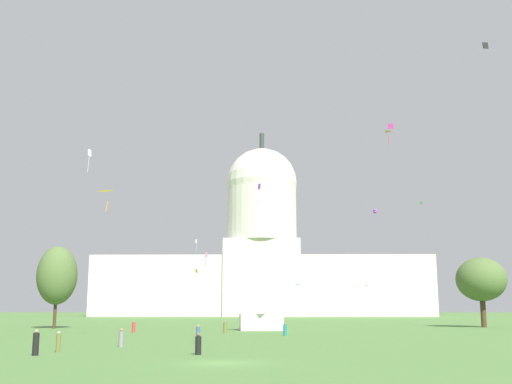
{
  "coord_description": "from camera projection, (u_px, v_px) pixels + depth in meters",
  "views": [
    {
      "loc": [
        2.82,
        -38.43,
        3.26
      ],
      "look_at": [
        0.17,
        85.9,
        26.34
      ],
      "focal_mm": 43.76,
      "sensor_mm": 36.0,
      "label": 1
    }
  ],
  "objects": [
    {
      "name": "kite_white_mid_b",
      "position": [
        196.0,
        242.0,
        198.46
      ],
      "size": [
        0.74,
        0.81,
        4.3
      ],
      "rotation": [
        0.0,
        0.0,
        4.71
      ],
      "color": "white"
    },
    {
      "name": "person_black_edge_east",
      "position": [
        36.0,
        344.0,
        43.11
      ],
      "size": [
        0.59,
        0.59,
        1.75
      ],
      "rotation": [
        0.0,
        0.0,
        5.19
      ],
      "color": "black",
      "rests_on": "ground_plane"
    },
    {
      "name": "kite_pink_low",
      "position": [
        206.0,
        256.0,
        145.0
      ],
      "size": [
        0.52,
        1.03,
        3.58
      ],
      "rotation": [
        0.0,
        0.0,
        3.51
      ],
      "color": "pink"
    },
    {
      "name": "kite_green_mid",
      "position": [
        423.0,
        205.0,
        130.69
      ],
      "size": [
        0.96,
        1.19,
        0.38
      ],
      "rotation": [
        0.0,
        0.0,
        1.94
      ],
      "color": "green"
    },
    {
      "name": "person_black_lawn_far_left",
      "position": [
        198.0,
        345.0,
        43.77
      ],
      "size": [
        0.57,
        0.57,
        1.51
      ],
      "rotation": [
        0.0,
        0.0,
        5.84
      ],
      "color": "black",
      "rests_on": "ground_plane"
    },
    {
      "name": "person_olive_lawn_far_right",
      "position": [
        225.0,
        328.0,
        80.61
      ],
      "size": [
        0.52,
        0.52,
        1.56
      ],
      "rotation": [
        0.0,
        0.0,
        1.39
      ],
      "color": "olive",
      "rests_on": "ground_plane"
    },
    {
      "name": "kite_violet_mid",
      "position": [
        259.0,
        189.0,
        123.86
      ],
      "size": [
        0.62,
        0.72,
        4.08
      ],
      "rotation": [
        0.0,
        0.0,
        4.55
      ],
      "color": "purple"
    },
    {
      "name": "tree_east_mid",
      "position": [
        481.0,
        280.0,
        105.62
      ],
      "size": [
        11.2,
        11.15,
        11.65
      ],
      "color": "#42301E",
      "rests_on": "ground_plane"
    },
    {
      "name": "person_olive_near_tree_east",
      "position": [
        58.0,
        342.0,
        46.17
      ],
      "size": [
        0.33,
        0.33,
        1.53
      ],
      "rotation": [
        0.0,
        0.0,
        1.58
      ],
      "color": "olive",
      "rests_on": "ground_plane"
    },
    {
      "name": "kite_black_mid",
      "position": [
        485.0,
        45.0,
        75.38
      ],
      "size": [
        0.73,
        0.23,
        0.82
      ],
      "rotation": [
        0.0,
        0.0,
        2.55
      ],
      "color": "black"
    },
    {
      "name": "kite_lime_low",
      "position": [
        367.0,
        288.0,
        182.09
      ],
      "size": [
        1.23,
        0.85,
        3.98
      ],
      "rotation": [
        0.0,
        0.0,
        6.04
      ],
      "color": "#8CD133"
    },
    {
      "name": "capitol_building",
      "position": [
        262.0,
        257.0,
        237.32
      ],
      "size": [
        126.14,
        27.15,
        70.86
      ],
      "color": "beige",
      "rests_on": "ground_plane"
    },
    {
      "name": "kite_yellow_low",
      "position": [
        196.0,
        273.0,
        172.36
      ],
      "size": [
        0.98,
        0.78,
        4.44
      ],
      "rotation": [
        0.0,
        0.0,
        4.73
      ],
      "color": "yellow"
    },
    {
      "name": "kite_violet_mid_b",
      "position": [
        375.0,
        211.0,
        171.11
      ],
      "size": [
        0.99,
        1.03,
        3.93
      ],
      "rotation": [
        0.0,
        0.0,
        3.46
      ],
      "color": "purple"
    },
    {
      "name": "ground_plane",
      "position": [
        223.0,
        363.0,
        37.24
      ],
      "size": [
        800.0,
        800.0,
        0.0
      ],
      "primitive_type": "plane",
      "color": "#4C7538"
    },
    {
      "name": "event_tent",
      "position": [
        261.0,
        313.0,
        91.83
      ],
      "size": [
        7.0,
        6.86,
        4.88
      ],
      "rotation": [
        0.0,
        0.0,
        0.1
      ],
      "color": "white",
      "rests_on": "ground_plane"
    },
    {
      "name": "person_teal_front_center",
      "position": [
        285.0,
        330.0,
        73.26
      ],
      "size": [
        0.42,
        0.42,
        1.53
      ],
      "rotation": [
        0.0,
        0.0,
        4.7
      ],
      "color": "#1E757A",
      "rests_on": "ground_plane"
    },
    {
      "name": "person_red_back_center",
      "position": [
        134.0,
        327.0,
        82.75
      ],
      "size": [
        0.63,
        0.63,
        1.52
      ],
      "rotation": [
        0.0,
        0.0,
        1.12
      ],
      "color": "red",
      "rests_on": "ground_plane"
    },
    {
      "name": "person_grey_front_right",
      "position": [
        121.0,
        339.0,
        52.36
      ],
      "size": [
        0.53,
        0.53,
        1.54
      ],
      "rotation": [
        0.0,
        0.0,
        1.21
      ],
      "color": "gray",
      "rests_on": "ground_plane"
    },
    {
      "name": "kite_white_mid",
      "position": [
        89.0,
        155.0,
        124.55
      ],
      "size": [
        0.63,
        1.1,
        4.77
      ],
      "rotation": [
        0.0,
        0.0,
        3.39
      ],
      "color": "white"
    },
    {
      "name": "kite_turquoise_low",
      "position": [
        297.0,
        287.0,
        197.09
      ],
      "size": [
        1.55,
        1.32,
        2.7
      ],
      "rotation": [
        0.0,
        0.0,
        3.66
      ],
      "color": "teal"
    },
    {
      "name": "kite_gold_low",
      "position": [
        109.0,
        194.0,
        69.15
      ],
      "size": [
        1.85,
        1.28,
        2.35
      ],
      "rotation": [
        0.0,
        0.0,
        2.77
      ],
      "color": "gold"
    },
    {
      "name": "kite_orange_high",
      "position": [
        386.0,
        133.0,
        144.34
      ],
      "size": [
        1.53,
        1.56,
        3.95
      ],
      "rotation": [
        0.0,
        0.0,
        5.45
      ],
      "color": "orange"
    },
    {
      "name": "tree_west_far",
      "position": [
        57.0,
        275.0,
        99.97
      ],
      "size": [
        7.55,
        7.44,
        13.02
      ],
      "color": "#42301E",
      "rests_on": "ground_plane"
    },
    {
      "name": "kite_magenta_mid",
      "position": [
        391.0,
        126.0,
        105.52
      ],
      "size": [
        1.03,
        0.58,
        1.03
      ],
      "rotation": [
        0.0,
        0.0,
        2.61
      ],
      "color": "#D1339E"
    },
    {
      "name": "person_denim_edge_west",
      "position": [
        198.0,
        334.0,
        60.16
      ],
      "size": [
        0.42,
        0.42,
        1.62
      ],
      "rotation": [
        0.0,
        0.0,
        4.79
      ],
      "color": "#3D5684",
      "rests_on": "ground_plane"
    }
  ]
}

